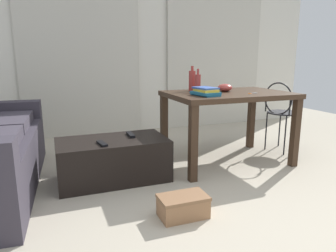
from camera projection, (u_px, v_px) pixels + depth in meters
The scene contains 14 objects.
ground_plane at pixel (213, 168), 3.18m from camera, with size 7.63×7.63×0.00m, color #B2A893.
wall_back at pixel (151, 43), 4.71m from camera, with size 5.50×0.10×2.65m, color silver.
curtains at pixel (153, 58), 4.68m from camera, with size 3.76×0.03×2.19m.
coffee_table at pixel (113, 159), 2.86m from camera, with size 0.98×0.54×0.38m.
craft_table at pixel (228, 102), 3.26m from camera, with size 1.26×0.85×0.75m.
wire_chair at pixel (281, 108), 3.66m from camera, with size 0.38×0.41×0.83m.
bottle_near at pixel (198, 83), 3.24m from camera, with size 0.06×0.06×0.24m.
bottle_far at pixel (192, 80), 3.35m from camera, with size 0.07×0.07×0.26m.
bowl at pixel (225, 88), 3.29m from camera, with size 0.15×0.15×0.08m, color #9E3833.
book_stack at pixel (205, 92), 2.95m from camera, with size 0.22×0.31×0.08m.
scissors at pixel (252, 93), 3.12m from camera, with size 0.12×0.07×0.00m.
tv_remote_primary at pixel (131, 135), 2.94m from camera, with size 0.05×0.19×0.02m, color black.
tv_remote_secondary at pixel (102, 143), 2.66m from camera, with size 0.05×0.17×0.02m, color black.
shoebox at pixel (183, 206), 2.20m from camera, with size 0.34×0.21×0.16m.
Camera 1 is at (-1.51, -1.46, 1.11)m, focal length 33.27 mm.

